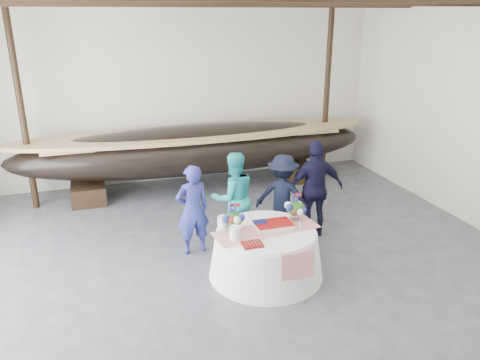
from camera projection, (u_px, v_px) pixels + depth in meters
name	position (u px, v px, depth m)	size (l,w,h in m)	color
floor	(262.00, 306.00, 6.87)	(10.00, 12.00, 0.01)	#3D3D42
wall_back	(180.00, 91.00, 11.49)	(10.00, 0.02, 4.50)	silver
pavilion_structure	(245.00, 17.00, 6.28)	(9.80, 11.76, 4.50)	black
longboat_display	(198.00, 149.00, 11.07)	(8.52, 1.70, 1.60)	black
banquet_table	(266.00, 252.00, 7.58)	(1.86, 1.86, 0.80)	white
tabletop_items	(263.00, 219.00, 7.51)	(1.77, 0.95, 0.40)	red
guest_woman_blue	(193.00, 210.00, 8.17)	(0.60, 0.39, 1.64)	navy
guest_woman_teal	(234.00, 198.00, 8.56)	(0.84, 0.66, 1.73)	#20A6AA
guest_man_left	(283.00, 196.00, 8.82)	(1.04, 0.60, 1.61)	black
guest_man_right	(315.00, 189.00, 8.77)	(1.11, 0.46, 1.89)	black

